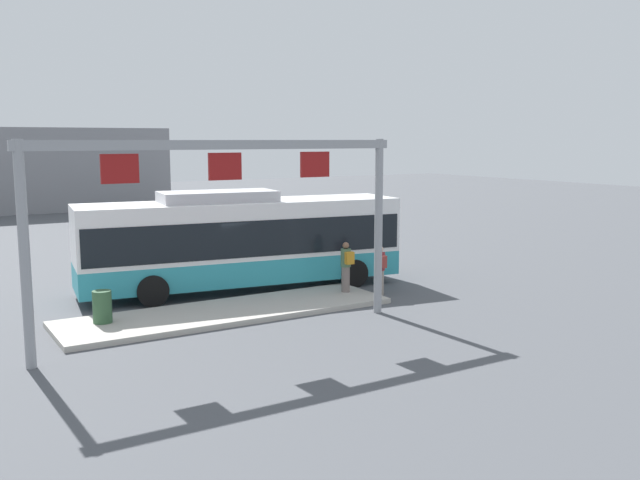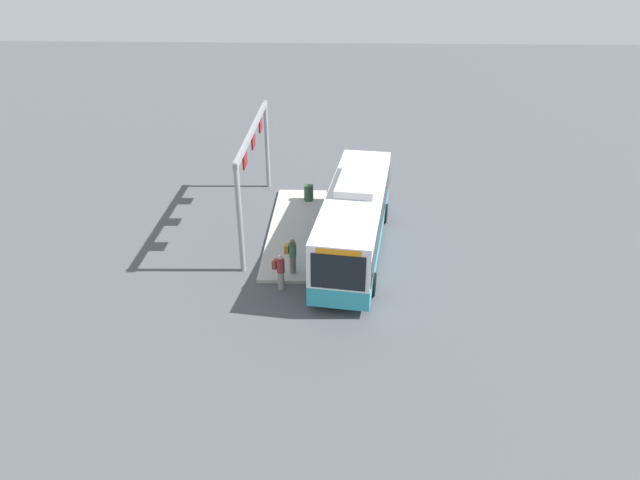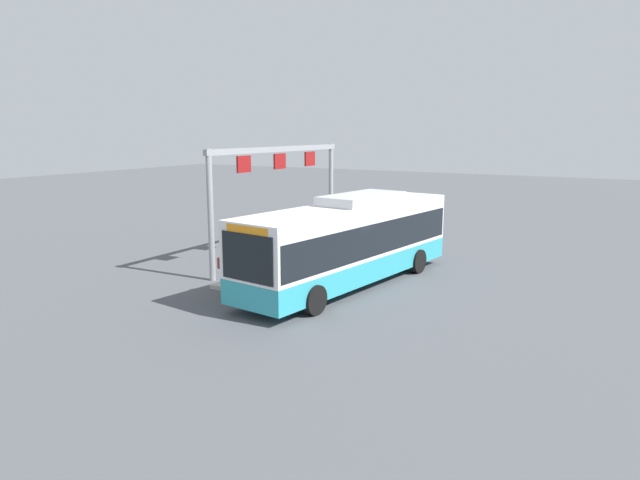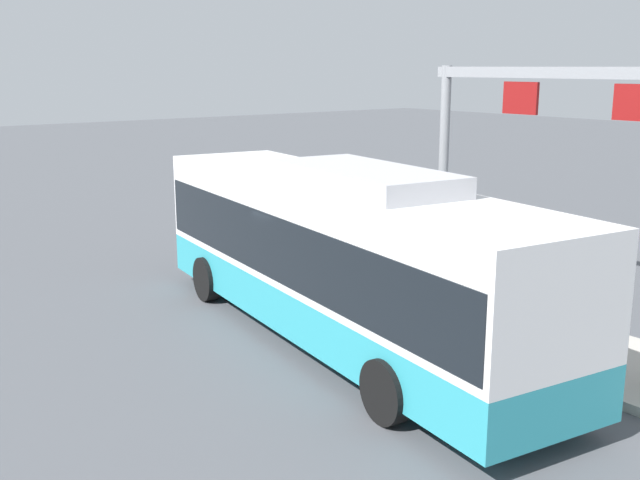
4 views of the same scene
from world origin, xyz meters
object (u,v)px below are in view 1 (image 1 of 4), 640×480
bus_main (242,238)px  person_waiting_near (380,269)px  trash_bin (102,307)px  person_boarding (346,266)px

bus_main → person_waiting_near: 4.87m
person_waiting_near → bus_main: bearing=67.5°
person_waiting_near → trash_bin: bearing=104.9°
bus_main → trash_bin: (-5.43, -2.48, -1.20)m
person_waiting_near → trash_bin: person_waiting_near is taller
trash_bin → person_boarding: bearing=-2.2°
person_boarding → bus_main: bearing=46.7°
trash_bin → person_waiting_near: bearing=-4.5°
bus_main → trash_bin: bus_main is taller
person_waiting_near → trash_bin: 9.02m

